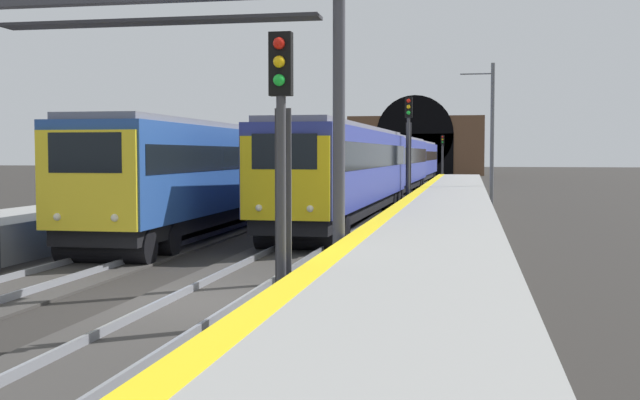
{
  "coord_description": "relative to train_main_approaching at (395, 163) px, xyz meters",
  "views": [
    {
      "loc": [
        -14.49,
        -4.97,
        2.95
      ],
      "look_at": [
        12.85,
        0.25,
        1.29
      ],
      "focal_mm": 44.24,
      "sensor_mm": 36.0,
      "label": 1
    }
  ],
  "objects": [
    {
      "name": "ground_plane",
      "position": [
        -38.16,
        -0.0,
        -2.32
      ],
      "size": [
        320.0,
        320.0,
        0.0
      ],
      "primitive_type": "plane",
      "color": "#282623"
    },
    {
      "name": "platform_right",
      "position": [
        -38.16,
        -4.01,
        -1.77
      ],
      "size": [
        112.0,
        3.54,
        1.09
      ],
      "primitive_type": "cube",
      "color": "gray",
      "rests_on": "ground_plane"
    },
    {
      "name": "platform_right_edge_strip",
      "position": [
        -38.16,
        -2.49,
        -1.23
      ],
      "size": [
        112.0,
        0.5,
        0.01
      ],
      "primitive_type": "cube",
      "color": "yellow",
      "rests_on": "platform_right"
    },
    {
      "name": "track_main_line",
      "position": [
        -38.16,
        -0.0,
        -2.28
      ],
      "size": [
        160.0,
        3.18,
        0.21
      ],
      "color": "#383533",
      "rests_on": "ground_plane"
    },
    {
      "name": "train_main_approaching",
      "position": [
        0.0,
        0.0,
        0.0
      ],
      "size": [
        62.72,
        3.04,
        4.03
      ],
      "rotation": [
        0.0,
        0.0,
        3.13
      ],
      "color": "navy",
      "rests_on": "ground_plane"
    },
    {
      "name": "train_adjacent_platform",
      "position": [
        -5.72,
        4.6,
        -0.03
      ],
      "size": [
        57.18,
        3.04,
        4.91
      ],
      "rotation": [
        0.0,
        0.0,
        3.15
      ],
      "color": "#264C99",
      "rests_on": "ground_plane"
    },
    {
      "name": "railway_signal_near",
      "position": [
        -39.83,
        -1.86,
        0.69
      ],
      "size": [
        0.39,
        0.38,
        4.95
      ],
      "rotation": [
        0.0,
        0.0,
        3.14
      ],
      "color": "#38383D",
      "rests_on": "ground_plane"
    },
    {
      "name": "railway_signal_mid",
      "position": [
        -12.33,
        -1.86,
        1.16
      ],
      "size": [
        0.39,
        0.38,
        5.8
      ],
      "rotation": [
        0.0,
        0.0,
        3.14
      ],
      "color": "#38383D",
      "rests_on": "ground_plane"
    },
    {
      "name": "railway_signal_far",
      "position": [
        37.45,
        -1.86,
        0.72
      ],
      "size": [
        0.39,
        0.38,
        5.0
      ],
      "rotation": [
        0.0,
        0.0,
        3.14
      ],
      "color": "#38383D",
      "rests_on": "ground_plane"
    },
    {
      "name": "overhead_signal_gantry",
      "position": [
        -35.05,
        2.3,
        2.89
      ],
      "size": [
        0.7,
        8.96,
        6.83
      ],
      "color": "#3F3F47",
      "rests_on": "ground_plane"
    },
    {
      "name": "tunnel_portal",
      "position": [
        53.44,
        2.3,
        1.68
      ],
      "size": [
        2.4,
        18.15,
        10.63
      ],
      "color": "brown",
      "rests_on": "ground_plane"
    },
    {
      "name": "catenary_mast_near",
      "position": [
        -6.55,
        -6.15,
        1.82
      ],
      "size": [
        0.22,
        1.94,
        8.07
      ],
      "color": "#595B60",
      "rests_on": "ground_plane"
    }
  ]
}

